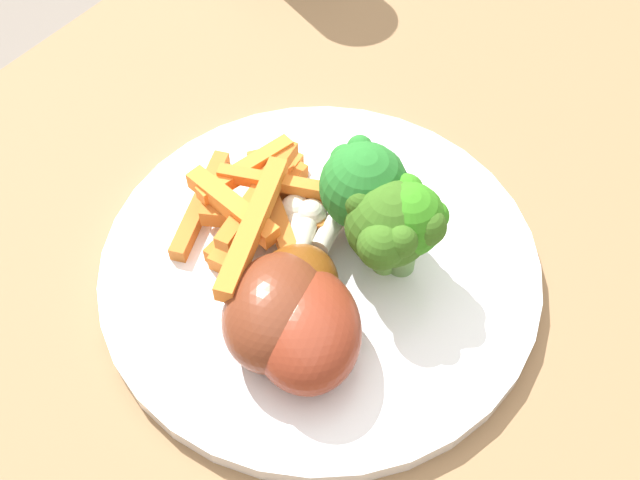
{
  "coord_description": "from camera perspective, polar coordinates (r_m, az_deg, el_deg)",
  "views": [
    {
      "loc": [
        0.27,
        0.13,
        1.12
      ],
      "look_at": [
        0.06,
        -0.02,
        0.77
      ],
      "focal_mm": 41.85,
      "sensor_mm": 36.0,
      "label": 1
    }
  ],
  "objects": [
    {
      "name": "dinner_plate",
      "position": [
        0.46,
        -0.0,
        -1.94
      ],
      "size": [
        0.27,
        0.27,
        0.01
      ],
      "primitive_type": "cylinder",
      "color": "white",
      "rests_on": "dining_table"
    },
    {
      "name": "chicken_drumstick_near",
      "position": [
        0.42,
        -1.81,
        -3.53
      ],
      "size": [
        0.12,
        0.06,
        0.04
      ],
      "color": "#50230A",
      "rests_on": "dinner_plate"
    },
    {
      "name": "broccoli_floret_front",
      "position": [
        0.43,
        3.29,
        4.19
      ],
      "size": [
        0.05,
        0.05,
        0.07
      ],
      "color": "#859E5B",
      "rests_on": "dinner_plate"
    },
    {
      "name": "carrot_fries_pile",
      "position": [
        0.45,
        -4.63,
        2.73
      ],
      "size": [
        0.13,
        0.12,
        0.04
      ],
      "color": "orange",
      "rests_on": "dinner_plate"
    },
    {
      "name": "chicken_drumstick_extra",
      "position": [
        0.41,
        -3.13,
        -5.1
      ],
      "size": [
        0.12,
        0.08,
        0.05
      ],
      "color": "#4C1D11",
      "rests_on": "dinner_plate"
    },
    {
      "name": "chicken_drumstick_far",
      "position": [
        0.4,
        -1.14,
        -6.27
      ],
      "size": [
        0.12,
        0.11,
        0.04
      ],
      "color": "#5D1D11",
      "rests_on": "dinner_plate"
    },
    {
      "name": "dining_table",
      "position": [
        0.59,
        5.31,
        -6.5
      ],
      "size": [
        1.04,
        0.66,
        0.74
      ],
      "color": "#8E6B47",
      "rests_on": "ground_plane"
    },
    {
      "name": "broccoli_floret_middle",
      "position": [
        0.42,
        6.83,
        1.59
      ],
      "size": [
        0.04,
        0.04,
        0.07
      ],
      "color": "#73A15B",
      "rests_on": "dinner_plate"
    },
    {
      "name": "broccoli_floret_back",
      "position": [
        0.41,
        5.42,
        1.16
      ],
      "size": [
        0.06,
        0.06,
        0.07
      ],
      "color": "#7AB852",
      "rests_on": "dinner_plate"
    }
  ]
}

